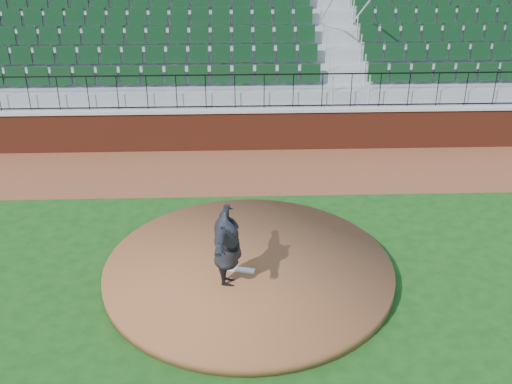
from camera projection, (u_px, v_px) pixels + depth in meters
ground at (258, 281)px, 13.27m from camera, size 90.00×90.00×0.00m
warning_track at (251, 170)px, 18.08m from camera, size 34.00×3.20×0.01m
field_wall at (250, 130)px, 19.23m from camera, size 34.00×0.35×1.20m
wall_cap at (250, 109)px, 18.94m from camera, size 34.00×0.45×0.10m
wall_railing at (250, 91)px, 18.69m from camera, size 34.00×0.05×1.00m
seating_stands at (247, 50)px, 20.89m from camera, size 34.00×5.10×4.60m
concourse_wall at (246, 18)px, 23.18m from camera, size 34.00×0.50×5.50m
pitchers_mound at (249, 271)px, 13.36m from camera, size 6.00×6.00×0.25m
pitching_rubber at (241, 270)px, 13.16m from camera, size 0.60×0.28×0.04m
pitcher at (227, 248)px, 12.40m from camera, size 0.69×2.02×1.62m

